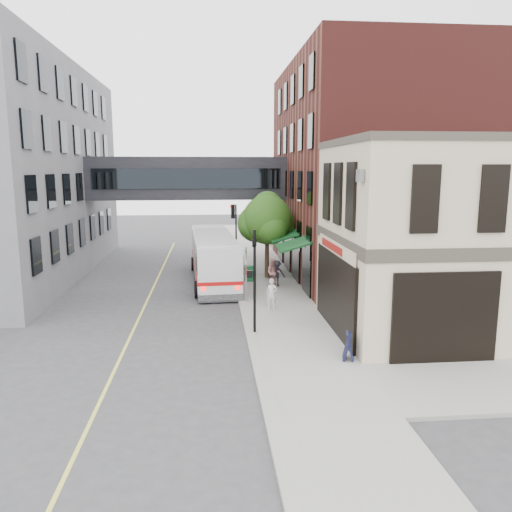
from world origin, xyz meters
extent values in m
plane|color=#38383A|center=(0.00, 0.00, 0.00)|extent=(120.00, 120.00, 0.00)
cube|color=gray|center=(2.00, 14.00, 0.07)|extent=(4.00, 60.00, 0.15)
cube|color=#C7B298|center=(9.00, 2.00, 4.08)|extent=(10.00, 8.00, 8.15)
cube|color=#38332B|center=(9.00, 2.00, 4.15)|extent=(10.12, 8.12, 0.50)
cube|color=#38332B|center=(9.00, 2.00, 8.30)|extent=(10.12, 8.12, 0.30)
cube|color=black|center=(3.94, 2.00, 1.85)|extent=(0.14, 6.40, 3.40)
cube|color=black|center=(3.90, 2.00, 1.85)|extent=(0.04, 5.90, 3.00)
cube|color=maroon|center=(3.88, 2.60, 3.80)|extent=(0.03, 3.60, 0.32)
cube|color=#541E1A|center=(10.00, 15.00, 7.00)|extent=(12.00, 18.00, 14.00)
cube|color=#0D3913|center=(3.14, 13.75, 3.00)|extent=(1.80, 13.00, 0.40)
cube|color=black|center=(-3.00, 18.00, 6.50)|extent=(14.00, 3.00, 3.00)
cube|color=black|center=(-3.00, 16.45, 6.50)|extent=(13.00, 0.08, 1.40)
cube|color=black|center=(-3.00, 19.55, 6.50)|extent=(13.00, 0.08, 1.40)
cylinder|color=black|center=(0.40, 2.00, 2.40)|extent=(0.12, 0.12, 4.50)
cube|color=black|center=(0.18, 2.00, 2.75)|extent=(0.25, 0.22, 0.30)
imported|color=black|center=(0.40, 2.00, 4.25)|extent=(0.20, 0.16, 1.00)
cylinder|color=black|center=(0.40, 17.00, 2.40)|extent=(0.12, 0.12, 4.50)
cube|color=black|center=(0.18, 17.00, 2.75)|extent=(0.25, 0.22, 0.30)
cube|color=black|center=(0.18, 17.00, 4.15)|extent=(0.28, 0.28, 1.00)
sphere|color=#FF0C05|center=(0.02, 17.00, 4.50)|extent=(0.18, 0.18, 0.18)
cylinder|color=gray|center=(0.40, 7.00, 1.65)|extent=(0.08, 0.08, 3.00)
cube|color=white|center=(0.38, 7.00, 2.35)|extent=(0.03, 0.75, 0.22)
cube|color=#0C591E|center=(0.38, 7.00, 2.90)|extent=(0.03, 0.70, 0.18)
cube|color=#B20C0C|center=(0.38, 7.00, 1.85)|extent=(0.03, 0.30, 0.40)
cylinder|color=#382619|center=(2.20, 13.00, 1.55)|extent=(0.28, 0.28, 2.80)
sphere|color=#204612|center=(2.20, 13.00, 3.95)|extent=(3.20, 3.20, 3.20)
sphere|color=#204612|center=(3.00, 13.50, 3.55)|extent=(2.20, 2.20, 2.20)
sphere|color=#204612|center=(1.50, 13.30, 3.65)|extent=(2.40, 2.40, 2.40)
sphere|color=#204612|center=(2.30, 13.60, 4.75)|extent=(2.00, 2.00, 2.00)
cube|color=#D8CC4C|center=(-5.00, 10.00, 0.01)|extent=(0.12, 40.00, 0.01)
cube|color=silver|center=(-1.28, 12.78, 1.60)|extent=(3.07, 11.30, 2.82)
cube|color=black|center=(-1.28, 12.78, 2.09)|extent=(3.12, 11.11, 1.02)
cube|color=#B20C0C|center=(-1.28, 12.78, 1.12)|extent=(3.13, 11.32, 0.21)
cylinder|color=black|center=(-2.26, 8.63, 0.49)|extent=(0.35, 0.99, 0.97)
cylinder|color=black|center=(0.17, 8.77, 0.49)|extent=(0.35, 0.99, 0.97)
cylinder|color=black|center=(-2.71, 16.39, 0.49)|extent=(0.35, 0.99, 0.97)
cylinder|color=black|center=(-0.28, 16.53, 0.49)|extent=(0.35, 0.99, 0.97)
imported|color=silver|center=(1.59, 5.54, 0.93)|extent=(0.65, 0.53, 1.56)
imported|color=tan|center=(2.29, 10.33, 1.01)|extent=(0.97, 0.83, 1.72)
imported|color=black|center=(2.50, 10.42, 0.94)|extent=(1.11, 0.76, 1.59)
cube|color=#145B2C|center=(0.94, 11.98, 0.65)|extent=(0.56, 0.51, 0.99)
cube|color=black|center=(3.60, -1.50, 0.67)|extent=(0.49, 0.65, 1.03)
camera|label=1|loc=(-1.47, -18.83, 7.21)|focal=35.00mm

